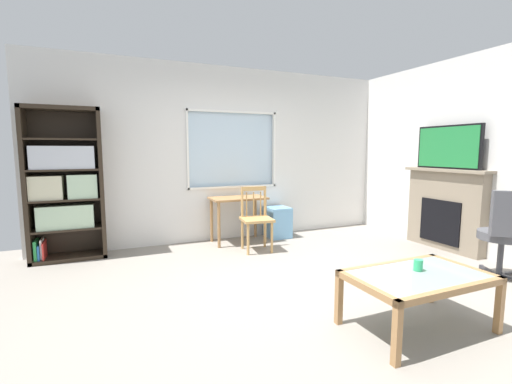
{
  "coord_description": "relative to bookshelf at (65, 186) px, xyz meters",
  "views": [
    {
      "loc": [
        -1.75,
        -3.02,
        1.42
      ],
      "look_at": [
        -0.08,
        0.84,
        0.91
      ],
      "focal_mm": 24.54,
      "sensor_mm": 36.0,
      "label": 1
    }
  ],
  "objects": [
    {
      "name": "wall_back_with_window",
      "position": [
        2.22,
        0.24,
        0.38
      ],
      "size": [
        5.57,
        0.15,
        2.69
      ],
      "color": "silver",
      "rests_on": "ground"
    },
    {
      "name": "desk_under_window",
      "position": [
        2.33,
        -0.11,
        -0.38
      ],
      "size": [
        0.84,
        0.48,
        0.7
      ],
      "color": "#A37547",
      "rests_on": "ground"
    },
    {
      "name": "sippy_cup",
      "position": [
        2.76,
        -3.09,
        -0.46
      ],
      "size": [
        0.07,
        0.07,
        0.09
      ],
      "primitive_type": "cylinder",
      "color": "#33B770",
      "rests_on": "coffee_table"
    },
    {
      "name": "ground",
      "position": [
        2.23,
        -2.05,
        -0.97
      ],
      "size": [
        6.57,
        5.58,
        0.02
      ],
      "primitive_type": "cube",
      "color": "gray"
    },
    {
      "name": "plastic_drawer_unit",
      "position": [
        3.03,
        -0.06,
        -0.71
      ],
      "size": [
        0.35,
        0.4,
        0.49
      ],
      "primitive_type": "cube",
      "color": "#72ADDB",
      "rests_on": "ground"
    },
    {
      "name": "fireplace",
      "position": [
        4.92,
        -1.62,
        -0.38
      ],
      "size": [
        0.26,
        1.24,
        1.15
      ],
      "color": "gray",
      "rests_on": "ground"
    },
    {
      "name": "bookshelf",
      "position": [
        0.0,
        0.0,
        0.0
      ],
      "size": [
        0.9,
        0.38,
        1.96
      ],
      "color": "#2D2319",
      "rests_on": "ground"
    },
    {
      "name": "office_chair",
      "position": [
        4.41,
        -2.76,
        -0.41
      ],
      "size": [
        0.62,
        0.62,
        1.0
      ],
      "color": "#4C4C51",
      "rests_on": "ground"
    },
    {
      "name": "tv",
      "position": [
        4.9,
        -1.62,
        0.5
      ],
      "size": [
        0.06,
        0.97,
        0.61
      ],
      "color": "black",
      "rests_on": "fireplace"
    },
    {
      "name": "wall_right",
      "position": [
        5.08,
        -2.05,
        0.39
      ],
      "size": [
        0.12,
        4.78,
        2.69
      ],
      "primitive_type": "cube",
      "color": "silver",
      "rests_on": "ground"
    },
    {
      "name": "wooden_chair",
      "position": [
        2.41,
        -0.62,
        -0.5
      ],
      "size": [
        0.47,
        0.45,
        0.9
      ],
      "color": "tan",
      "rests_on": "ground"
    },
    {
      "name": "coffee_table",
      "position": [
        2.71,
        -3.15,
        -0.57
      ],
      "size": [
        1.1,
        0.67,
        0.45
      ],
      "color": "#8C9E99",
      "rests_on": "ground"
    }
  ]
}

